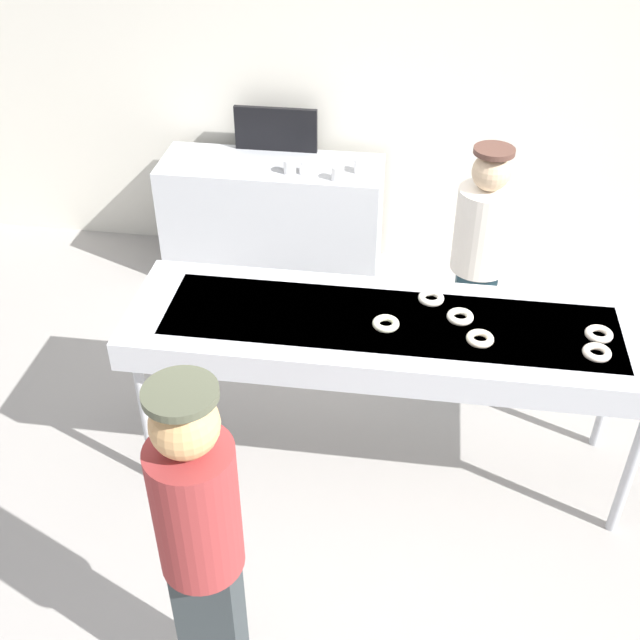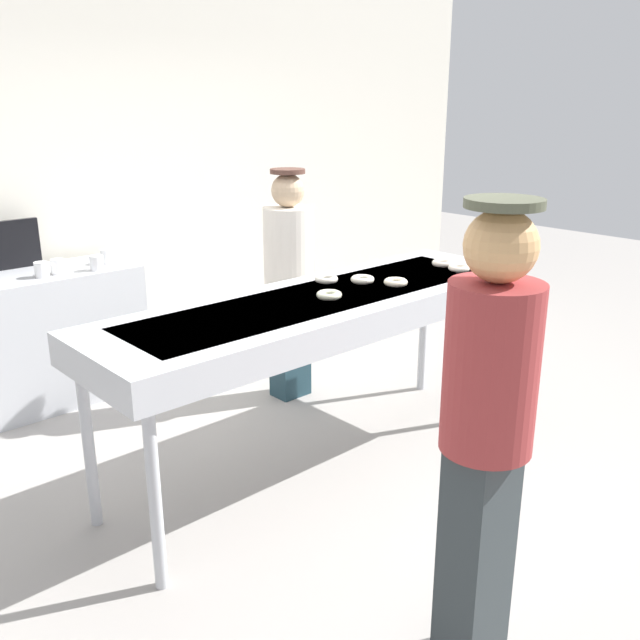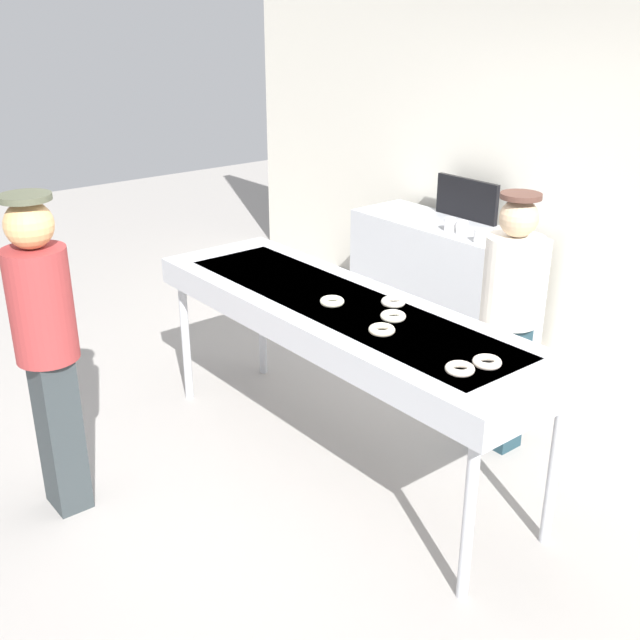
# 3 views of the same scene
# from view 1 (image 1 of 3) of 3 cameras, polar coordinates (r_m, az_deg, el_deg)

# --- Properties ---
(ground_plane) EXTENTS (16.00, 16.00, 0.00)m
(ground_plane) POSITION_cam_1_polar(r_m,az_deg,el_deg) (4.62, 4.47, -10.19)
(ground_plane) COLOR #9E9993
(back_wall) EXTENTS (8.00, 0.12, 3.21)m
(back_wall) POSITION_cam_1_polar(r_m,az_deg,el_deg) (5.85, 7.15, 18.73)
(back_wall) COLOR silver
(back_wall) RESTS_ON ground
(fryer_conveyor) EXTENTS (2.70, 0.79, 1.01)m
(fryer_conveyor) POSITION_cam_1_polar(r_m,az_deg,el_deg) (4.00, 5.08, -0.99)
(fryer_conveyor) COLOR #B7BABF
(fryer_conveyor) RESTS_ON ground
(sugar_donut_0) EXTENTS (0.14, 0.14, 0.04)m
(sugar_donut_0) POSITION_cam_1_polar(r_m,az_deg,el_deg) (4.00, 10.23, 0.25)
(sugar_donut_0) COLOR white
(sugar_donut_0) RESTS_ON fryer_conveyor
(sugar_donut_1) EXTENTS (0.19, 0.19, 0.04)m
(sugar_donut_1) POSITION_cam_1_polar(r_m,az_deg,el_deg) (3.90, 4.85, -0.27)
(sugar_donut_1) COLOR #EFF0C9
(sugar_donut_1) RESTS_ON fryer_conveyor
(sugar_donut_2) EXTENTS (0.19, 0.19, 0.04)m
(sugar_donut_2) POSITION_cam_1_polar(r_m,az_deg,el_deg) (3.87, 11.65, -1.34)
(sugar_donut_2) COLOR #FCEBC8
(sugar_donut_2) RESTS_ON fryer_conveyor
(sugar_donut_3) EXTENTS (0.17, 0.17, 0.04)m
(sugar_donut_3) POSITION_cam_1_polar(r_m,az_deg,el_deg) (4.05, 19.76, -0.98)
(sugar_donut_3) COLOR #F7E5D0
(sugar_donut_3) RESTS_ON fryer_conveyor
(sugar_donut_4) EXTENTS (0.19, 0.19, 0.04)m
(sugar_donut_4) POSITION_cam_1_polar(r_m,az_deg,el_deg) (3.93, 19.63, -2.26)
(sugar_donut_4) COLOR white
(sugar_donut_4) RESTS_ON fryer_conveyor
(sugar_donut_5) EXTENTS (0.14, 0.14, 0.04)m
(sugar_donut_5) POSITION_cam_1_polar(r_m,az_deg,el_deg) (4.11, 8.15, 1.60)
(sugar_donut_5) COLOR silver
(sugar_donut_5) RESTS_ON fryer_conveyor
(worker_baker) EXTENTS (0.34, 0.34, 1.59)m
(worker_baker) POSITION_cam_1_polar(r_m,az_deg,el_deg) (4.76, 11.61, 4.63)
(worker_baker) COLOR #1E3944
(worker_baker) RESTS_ON ground
(customer_waiting) EXTENTS (0.31, 0.31, 1.73)m
(customer_waiting) POSITION_cam_1_polar(r_m,az_deg,el_deg) (3.01, -8.69, -15.92)
(customer_waiting) COLOR #2F3739
(customer_waiting) RESTS_ON ground
(prep_counter) EXTENTS (1.63, 0.58, 0.92)m
(prep_counter) POSITION_cam_1_polar(r_m,az_deg,el_deg) (5.99, -3.48, 7.39)
(prep_counter) COLOR #B7BABF
(prep_counter) RESTS_ON ground
(paper_cup_0) EXTENTS (0.09, 0.09, 0.10)m
(paper_cup_0) POSITION_cam_1_polar(r_m,az_deg,el_deg) (5.62, -2.23, 11.18)
(paper_cup_0) COLOR white
(paper_cup_0) RESTS_ON prep_counter
(paper_cup_1) EXTENTS (0.09, 0.09, 0.10)m
(paper_cup_1) POSITION_cam_1_polar(r_m,az_deg,el_deg) (5.61, -1.06, 11.16)
(paper_cup_1) COLOR white
(paper_cup_1) RESTS_ON prep_counter
(paper_cup_2) EXTENTS (0.09, 0.09, 0.10)m
(paper_cup_2) POSITION_cam_1_polar(r_m,az_deg,el_deg) (5.63, 2.97, 11.22)
(paper_cup_2) COLOR white
(paper_cup_2) RESTS_ON prep_counter
(paper_cup_3) EXTENTS (0.09, 0.09, 0.10)m
(paper_cup_3) POSITION_cam_1_polar(r_m,az_deg,el_deg) (5.51, 1.30, 10.71)
(paper_cup_3) COLOR white
(paper_cup_3) RESTS_ON prep_counter
(menu_display) EXTENTS (0.62, 0.04, 0.33)m
(menu_display) POSITION_cam_1_polar(r_m,az_deg,el_deg) (5.94, -3.25, 13.78)
(menu_display) COLOR black
(menu_display) RESTS_ON prep_counter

